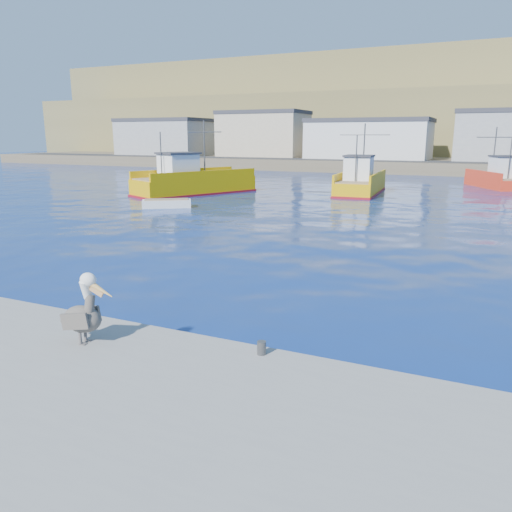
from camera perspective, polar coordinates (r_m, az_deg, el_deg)
The scene contains 8 objects.
ground at distance 15.37m, azimuth -4.46°, elevation -6.03°, with size 260.00×260.00×0.00m, color navy.
dock_bollards at distance 12.15m, azimuth -9.87°, elevation -8.38°, with size 36.20×0.20×0.30m.
far_shore at distance 122.09m, azimuth 22.01°, elevation 14.45°, with size 200.00×81.00×24.00m.
trawler_yellow_a at distance 45.89m, azimuth -7.29°, elevation 8.36°, with size 8.30×11.96×6.53m.
trawler_yellow_b at distance 46.76m, azimuth 11.81°, elevation 8.16°, with size 4.53×9.74×6.29m.
boat_orange at distance 56.38m, azimuth 25.81°, elevation 8.04°, with size 6.02×8.05×5.99m.
skiff_left at distance 37.40m, azimuth -10.17°, elevation 5.85°, with size 3.59×2.96×0.76m.
pelican at distance 12.07m, azimuth -19.08°, elevation -6.20°, with size 1.37×0.70×1.69m.
Camera 1 is at (7.09, -12.62, 5.16)m, focal length 35.00 mm.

